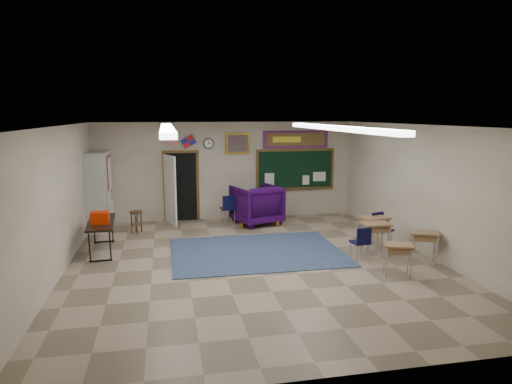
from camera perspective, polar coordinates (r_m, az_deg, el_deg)
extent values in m
plane|color=gray|center=(10.14, -0.17, -8.91)|extent=(9.00, 9.00, 0.00)
cube|color=beige|center=(14.16, -3.69, 2.66)|extent=(8.00, 0.04, 3.00)
cube|color=beige|center=(5.55, 8.94, -8.71)|extent=(8.00, 0.04, 3.00)
cube|color=beige|center=(9.83, -23.72, -1.31)|extent=(0.04, 9.00, 3.00)
cube|color=beige|center=(11.23, 20.27, 0.21)|extent=(0.04, 9.00, 3.00)
cube|color=silver|center=(9.61, -0.18, 8.29)|extent=(8.00, 9.00, 0.04)
cube|color=#354765|center=(10.92, 0.05, -7.47)|extent=(4.00, 3.00, 0.02)
cube|color=black|center=(14.10, -9.32, 0.67)|extent=(0.95, 0.04, 2.10)
cube|color=silver|center=(13.66, -10.70, 0.25)|extent=(0.35, 0.86, 2.05)
cube|color=brown|center=(14.58, 4.93, 2.85)|extent=(2.55, 0.05, 1.30)
cube|color=black|center=(14.57, 4.95, 2.84)|extent=(2.40, 0.03, 1.15)
cube|color=brown|center=(14.61, 4.96, 0.49)|extent=(2.40, 0.12, 0.04)
cube|color=#AC0E1A|center=(14.50, 4.99, 6.58)|extent=(2.10, 0.04, 0.55)
cube|color=brown|center=(14.49, 5.00, 6.58)|extent=(1.90, 0.03, 0.40)
cube|color=olive|center=(14.10, -2.30, 6.11)|extent=(0.75, 0.05, 0.65)
cube|color=#A51466|center=(14.09, -2.29, 6.11)|extent=(0.62, 0.03, 0.52)
cylinder|color=black|center=(13.99, -5.96, 6.04)|extent=(0.32, 0.05, 0.32)
cylinder|color=white|center=(13.97, -5.95, 6.03)|extent=(0.26, 0.02, 0.26)
cube|color=#ACACA7|center=(13.58, -19.05, 0.13)|extent=(0.55, 1.25, 2.20)
imported|color=#240537|center=(13.54, 0.07, -1.58)|extent=(1.58, 1.60, 1.16)
cube|color=#8C6241|center=(10.87, 14.76, -3.87)|extent=(0.65, 0.49, 0.04)
cube|color=brown|center=(10.89, 14.73, -4.41)|extent=(0.56, 0.42, 0.13)
cube|color=#8C6241|center=(11.39, 14.59, -3.14)|extent=(0.74, 0.62, 0.04)
cube|color=brown|center=(11.42, 14.57, -3.68)|extent=(0.64, 0.53, 0.13)
cube|color=#8C6241|center=(9.61, 17.38, -6.34)|extent=(0.67, 0.58, 0.04)
cube|color=brown|center=(9.64, 17.35, -6.87)|extent=(0.58, 0.50, 0.11)
cube|color=#8C6241|center=(10.57, 20.31, -4.79)|extent=(0.73, 0.65, 0.04)
cube|color=brown|center=(10.59, 20.28, -5.32)|extent=(0.63, 0.55, 0.12)
cube|color=black|center=(11.41, -18.81, -3.59)|extent=(0.73, 1.83, 0.05)
cube|color=#BF2703|center=(11.13, -18.92, -3.05)|extent=(0.40, 0.30, 0.28)
cylinder|color=#4F3517|center=(12.95, -14.78, -2.44)|extent=(0.34, 0.34, 0.04)
torus|color=#4F3517|center=(13.04, -14.70, -4.08)|extent=(0.28, 0.28, 0.02)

